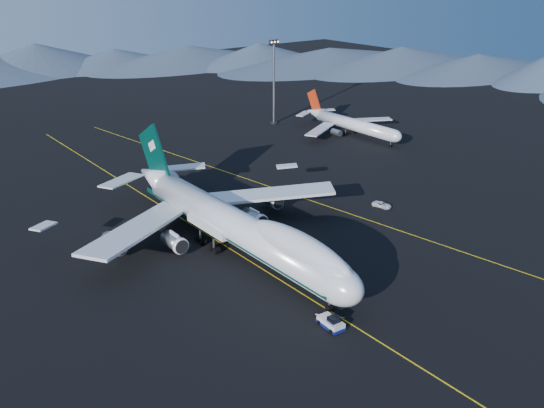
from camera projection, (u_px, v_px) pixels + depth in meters
ground at (236, 253)px, 117.69m from camera, size 500.00×500.00×0.00m
taxiway_line_main at (236, 253)px, 117.69m from camera, size 0.25×220.00×0.01m
taxiway_line_side at (318, 203)px, 142.04m from camera, size 28.08×198.09×0.01m
mountain_ridge at (537, 118)px, 194.26m from camera, size 374.91×567.11×12.00m
boeing_747 at (236, 225)px, 115.55m from camera, size 59.62×72.43×19.37m
pushback_tug at (331, 323)px, 93.59m from camera, size 2.91×4.75×2.00m
second_jet at (351, 124)px, 196.15m from camera, size 37.95×42.87×12.20m
service_van at (382, 205)px, 139.27m from camera, size 3.03×4.83×1.24m
floodlight_mast at (274, 82)px, 206.48m from camera, size 3.52×2.64×28.45m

